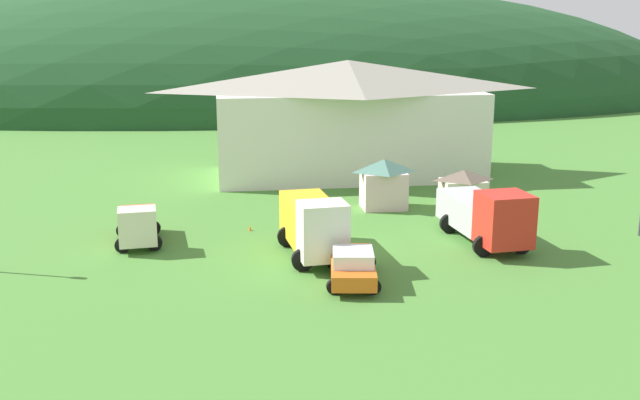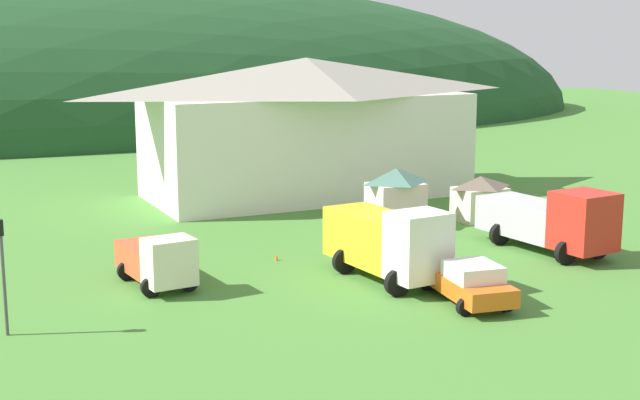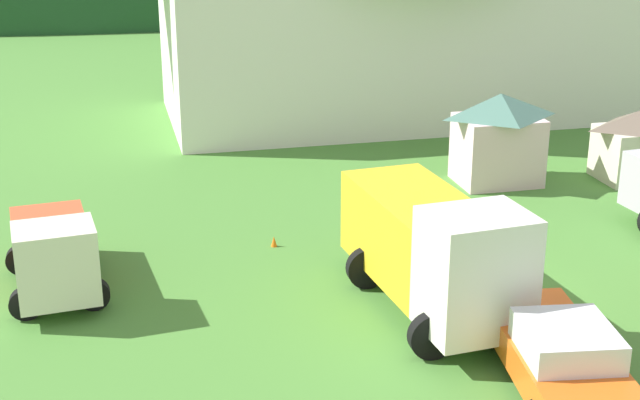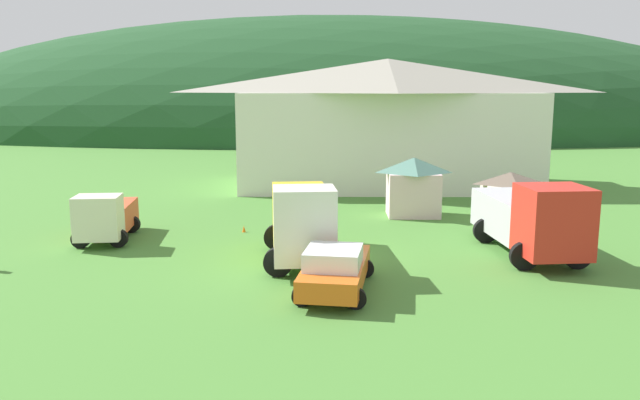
% 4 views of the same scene
% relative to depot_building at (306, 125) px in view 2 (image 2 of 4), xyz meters
% --- Properties ---
extents(ground_plane, '(200.00, 200.00, 0.00)m').
position_rel_depot_building_xyz_m(ground_plane, '(-3.53, -18.88, -4.57)').
color(ground_plane, '#477F33').
extents(forested_hill_backdrop, '(136.77, 60.00, 34.93)m').
position_rel_depot_building_xyz_m(forested_hill_backdrop, '(-3.53, 55.43, -4.57)').
color(forested_hill_backdrop, '#1E4723').
rests_on(forested_hill_backdrop, ground).
extents(depot_building, '(21.49, 9.84, 8.86)m').
position_rel_depot_building_xyz_m(depot_building, '(0.00, 0.00, 0.00)').
color(depot_building, white).
rests_on(depot_building, ground).
extents(play_shed_cream, '(2.91, 2.20, 2.53)m').
position_rel_depot_building_xyz_m(play_shed_cream, '(5.52, -11.33, -3.26)').
color(play_shed_cream, beige).
rests_on(play_shed_cream, ground).
extents(play_shed_pink, '(2.99, 2.31, 3.21)m').
position_rel_depot_building_xyz_m(play_shed_pink, '(0.50, -10.53, -2.92)').
color(play_shed_pink, beige).
rests_on(play_shed_pink, ground).
extents(light_truck_cream, '(2.71, 4.95, 2.31)m').
position_rel_depot_building_xyz_m(light_truck_cream, '(-14.32, -16.36, -3.43)').
color(light_truck_cream, beige).
rests_on(light_truck_cream, ground).
extents(heavy_rig_striped, '(3.42, 6.72, 3.34)m').
position_rel_depot_building_xyz_m(heavy_rig_striped, '(-5.24, -19.72, -2.83)').
color(heavy_rig_striped, silver).
rests_on(heavy_rig_striped, ground).
extents(crane_truck_red, '(3.62, 7.48, 3.25)m').
position_rel_depot_building_xyz_m(crane_truck_red, '(4.25, -18.88, -2.94)').
color(crane_truck_red, red).
rests_on(crane_truck_red, ground).
extents(service_pickup_orange, '(2.89, 5.26, 1.66)m').
position_rel_depot_building_xyz_m(service_pickup_orange, '(-3.94, -23.66, -3.74)').
color(service_pickup_orange, orange).
rests_on(service_pickup_orange, ground).
extents(traffic_light_west, '(0.20, 0.32, 4.13)m').
position_rel_depot_building_xyz_m(traffic_light_west, '(-20.70, -19.96, -2.03)').
color(traffic_light_west, '#4C4C51').
rests_on(traffic_light_west, ground).
extents(traffic_cone_near_pickup, '(0.36, 0.36, 0.63)m').
position_rel_depot_building_xyz_m(traffic_cone_near_pickup, '(-8.25, -14.56, -4.57)').
color(traffic_cone_near_pickup, orange).
rests_on(traffic_cone_near_pickup, ground).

